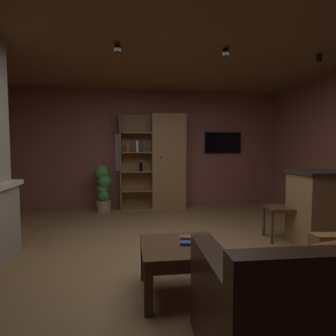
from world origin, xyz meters
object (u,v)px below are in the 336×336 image
object	(u,v)px
wall_mounted_tv	(223,143)
potted_floor_plant	(103,186)
leather_couch	(323,315)
dining_chair	(287,203)
coffee_table	(181,254)
table_book_1	(187,237)
bookshelf_cabinet	(164,162)
table_book_0	(186,243)

from	to	relation	value
wall_mounted_tv	potted_floor_plant	bearing A→B (deg)	-171.12
leather_couch	potted_floor_plant	xyz separation A→B (m)	(-1.67, 4.32, 0.22)
leather_couch	dining_chair	distance (m)	2.42
coffee_table	table_book_1	bearing A→B (deg)	48.76
bookshelf_cabinet	leather_couch	xyz separation A→B (m)	(0.39, -4.53, -0.70)
wall_mounted_tv	bookshelf_cabinet	bearing A→B (deg)	-171.37
potted_floor_plant	wall_mounted_tv	bearing A→B (deg)	8.88
dining_chair	bookshelf_cabinet	bearing A→B (deg)	121.56
leather_couch	coffee_table	size ratio (longest dim) A/B	2.06
table_book_0	wall_mounted_tv	bearing A→B (deg)	66.67
potted_floor_plant	bookshelf_cabinet	bearing A→B (deg)	9.15
bookshelf_cabinet	table_book_1	size ratio (longest dim) A/B	17.52
bookshelf_cabinet	leather_couch	size ratio (longest dim) A/B	1.40
table_book_0	wall_mounted_tv	size ratio (longest dim) A/B	0.13
bookshelf_cabinet	wall_mounted_tv	bearing A→B (deg)	8.63
bookshelf_cabinet	table_book_0	xyz separation A→B (m)	(-0.25, -3.59, -0.55)
leather_couch	wall_mounted_tv	bearing A→B (deg)	78.11
dining_chair	potted_floor_plant	bearing A→B (deg)	141.65
table_book_1	bookshelf_cabinet	bearing A→B (deg)	86.28
coffee_table	dining_chair	distance (m)	2.14
leather_couch	bookshelf_cabinet	bearing A→B (deg)	94.95
leather_couch	table_book_1	bearing A→B (deg)	121.22
bookshelf_cabinet	coffee_table	xyz separation A→B (m)	(-0.30, -3.58, -0.65)
table_book_1	potted_floor_plant	distance (m)	3.46
wall_mounted_tv	dining_chair	bearing A→B (deg)	-88.56
leather_couch	dining_chair	bearing A→B (deg)	63.80
coffee_table	potted_floor_plant	size ratio (longest dim) A/B	0.73
leather_couch	potted_floor_plant	size ratio (longest dim) A/B	1.50
leather_couch	potted_floor_plant	world-z (taller)	potted_floor_plant
bookshelf_cabinet	table_book_1	xyz separation A→B (m)	(-0.23, -3.51, -0.53)
table_book_1	table_book_0	bearing A→B (deg)	-103.79
bookshelf_cabinet	potted_floor_plant	bearing A→B (deg)	-170.85
table_book_1	coffee_table	bearing A→B (deg)	-131.24
bookshelf_cabinet	table_book_0	size ratio (longest dim) A/B	18.29
dining_chair	leather_couch	bearing A→B (deg)	-116.20
potted_floor_plant	coffee_table	bearing A→B (deg)	-73.82
table_book_1	potted_floor_plant	world-z (taller)	potted_floor_plant
table_book_1	dining_chair	bearing A→B (deg)	34.01
bookshelf_cabinet	potted_floor_plant	xyz separation A→B (m)	(-1.28, -0.21, -0.48)
leather_couch	dining_chair	world-z (taller)	dining_chair
coffee_table	wall_mounted_tv	distance (m)	4.29
bookshelf_cabinet	dining_chair	size ratio (longest dim) A/B	2.21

